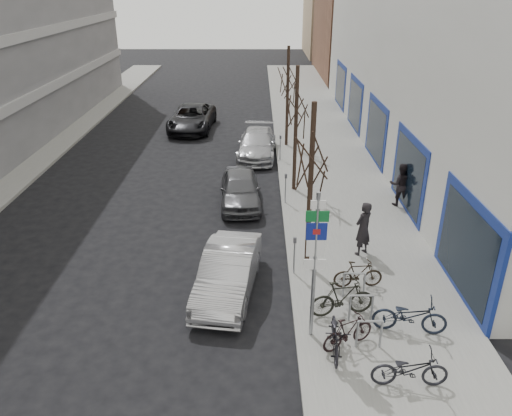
{
  "coord_description": "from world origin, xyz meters",
  "views": [
    {
      "loc": [
        1.01,
        -10.53,
        8.64
      ],
      "look_at": [
        0.95,
        3.91,
        2.0
      ],
      "focal_mm": 35.0,
      "sensor_mm": 36.0,
      "label": 1
    }
  ],
  "objects_px": {
    "bike_rack": "(361,305)",
    "bike_far_curb": "(410,366)",
    "bike_near_left": "(336,333)",
    "bike_near_right": "(348,332)",
    "tree_near": "(312,149)",
    "pedestrian_far": "(400,184)",
    "meter_mid": "(286,185)",
    "parked_car_front": "(228,272)",
    "parked_car_back": "(257,144)",
    "tree_far": "(288,73)",
    "highway_sign_pole": "(315,258)",
    "bike_mid_inner": "(342,298)",
    "bike_far_inner": "(358,274)",
    "meter_back": "(280,145)",
    "pedestrian_near": "(363,229)",
    "bike_mid_curb": "(410,313)",
    "tree_mid": "(297,100)",
    "lane_car": "(192,118)",
    "meter_front": "(294,252)",
    "parked_car_mid": "(240,189)"
  },
  "relations": [
    {
      "from": "tree_far",
      "to": "bike_mid_inner",
      "type": "relative_size",
      "value": 3.01
    },
    {
      "from": "tree_mid",
      "to": "lane_car",
      "type": "bearing_deg",
      "value": 119.46
    },
    {
      "from": "pedestrian_near",
      "to": "highway_sign_pole",
      "type": "bearing_deg",
      "value": 24.87
    },
    {
      "from": "tree_far",
      "to": "parked_car_front",
      "type": "distance_m",
      "value": 14.96
    },
    {
      "from": "meter_mid",
      "to": "lane_car",
      "type": "bearing_deg",
      "value": 114.39
    },
    {
      "from": "bike_rack",
      "to": "lane_car",
      "type": "height_order",
      "value": "lane_car"
    },
    {
      "from": "bike_rack",
      "to": "bike_far_inner",
      "type": "bearing_deg",
      "value": 82.35
    },
    {
      "from": "meter_front",
      "to": "lane_car",
      "type": "relative_size",
      "value": 0.24
    },
    {
      "from": "parked_car_mid",
      "to": "pedestrian_far",
      "type": "bearing_deg",
      "value": -6.72
    },
    {
      "from": "bike_far_curb",
      "to": "pedestrian_far",
      "type": "relative_size",
      "value": 0.97
    },
    {
      "from": "bike_mid_inner",
      "to": "parked_car_back",
      "type": "xyz_separation_m",
      "value": [
        -2.37,
        14.06,
        -0.02
      ]
    },
    {
      "from": "tree_far",
      "to": "highway_sign_pole",
      "type": "bearing_deg",
      "value": -90.69
    },
    {
      "from": "parked_car_mid",
      "to": "tree_mid",
      "type": "bearing_deg",
      "value": 26.19
    },
    {
      "from": "bike_near_left",
      "to": "tree_mid",
      "type": "bearing_deg",
      "value": 96.24
    },
    {
      "from": "meter_back",
      "to": "parked_car_mid",
      "type": "relative_size",
      "value": 0.32
    },
    {
      "from": "highway_sign_pole",
      "to": "tree_near",
      "type": "distance_m",
      "value": 3.88
    },
    {
      "from": "tree_far",
      "to": "parked_car_front",
      "type": "height_order",
      "value": "tree_far"
    },
    {
      "from": "bike_near_right",
      "to": "parked_car_back",
      "type": "height_order",
      "value": "parked_car_back"
    },
    {
      "from": "meter_back",
      "to": "pedestrian_near",
      "type": "distance_m",
      "value": 10.03
    },
    {
      "from": "parked_car_back",
      "to": "bike_rack",
      "type": "bearing_deg",
      "value": -75.37
    },
    {
      "from": "highway_sign_pole",
      "to": "tree_near",
      "type": "bearing_deg",
      "value": 86.74
    },
    {
      "from": "bike_rack",
      "to": "tree_far",
      "type": "bearing_deg",
      "value": 94.32
    },
    {
      "from": "bike_near_left",
      "to": "lane_car",
      "type": "xyz_separation_m",
      "value": [
        -6.07,
        20.76,
        0.08
      ]
    },
    {
      "from": "tree_far",
      "to": "bike_far_inner",
      "type": "relative_size",
      "value": 3.65
    },
    {
      "from": "highway_sign_pole",
      "to": "pedestrian_far",
      "type": "distance_m",
      "value": 9.5
    },
    {
      "from": "meter_mid",
      "to": "bike_far_curb",
      "type": "distance_m",
      "value": 10.55
    },
    {
      "from": "meter_front",
      "to": "bike_far_curb",
      "type": "xyz_separation_m",
      "value": [
        2.31,
        -4.79,
        -0.23
      ]
    },
    {
      "from": "parked_car_front",
      "to": "pedestrian_near",
      "type": "relative_size",
      "value": 2.25
    },
    {
      "from": "bike_mid_inner",
      "to": "bike_far_inner",
      "type": "height_order",
      "value": "bike_mid_inner"
    },
    {
      "from": "bike_near_left",
      "to": "bike_near_right",
      "type": "xyz_separation_m",
      "value": [
        0.33,
        0.15,
        -0.06
      ]
    },
    {
      "from": "parked_car_back",
      "to": "meter_back",
      "type": "bearing_deg",
      "value": -33.67
    },
    {
      "from": "bike_near_left",
      "to": "bike_near_right",
      "type": "height_order",
      "value": "bike_near_left"
    },
    {
      "from": "bike_far_curb",
      "to": "bike_near_left",
      "type": "bearing_deg",
      "value": 53.38
    },
    {
      "from": "bike_far_curb",
      "to": "pedestrian_near",
      "type": "distance_m",
      "value": 6.05
    },
    {
      "from": "bike_rack",
      "to": "tree_mid",
      "type": "distance_m",
      "value": 10.08
    },
    {
      "from": "bike_near_right",
      "to": "bike_mid_inner",
      "type": "bearing_deg",
      "value": -29.2
    },
    {
      "from": "tree_near",
      "to": "parked_car_front",
      "type": "bearing_deg",
      "value": -151.36
    },
    {
      "from": "pedestrian_far",
      "to": "bike_mid_curb",
      "type": "bearing_deg",
      "value": 85.26
    },
    {
      "from": "tree_far",
      "to": "pedestrian_far",
      "type": "bearing_deg",
      "value": -62.89
    },
    {
      "from": "bike_rack",
      "to": "bike_far_curb",
      "type": "xyz_separation_m",
      "value": [
        0.66,
        -2.39,
        0.03
      ]
    },
    {
      "from": "meter_mid",
      "to": "bike_near_right",
      "type": "xyz_separation_m",
      "value": [
        1.13,
        -8.97,
        -0.31
      ]
    },
    {
      "from": "tree_near",
      "to": "pedestrian_far",
      "type": "relative_size",
      "value": 3.02
    },
    {
      "from": "bike_rack",
      "to": "bike_far_inner",
      "type": "height_order",
      "value": "bike_far_inner"
    },
    {
      "from": "lane_car",
      "to": "meter_front",
      "type": "bearing_deg",
      "value": -69.76
    },
    {
      "from": "tree_mid",
      "to": "pedestrian_near",
      "type": "bearing_deg",
      "value": -71.61
    },
    {
      "from": "meter_mid",
      "to": "pedestrian_far",
      "type": "distance_m",
      "value": 4.66
    },
    {
      "from": "tree_near",
      "to": "tree_far",
      "type": "xyz_separation_m",
      "value": [
        0.0,
        13.0,
        0.0
      ]
    },
    {
      "from": "bike_near_left",
      "to": "parked_car_front",
      "type": "xyz_separation_m",
      "value": [
        -2.83,
        2.77,
        0.03
      ]
    },
    {
      "from": "parked_car_front",
      "to": "parked_car_back",
      "type": "distance_m",
      "value": 12.79
    },
    {
      "from": "tree_mid",
      "to": "meter_front",
      "type": "bearing_deg",
      "value": -93.68
    }
  ]
}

